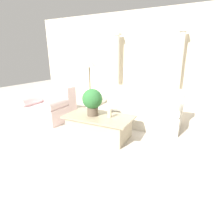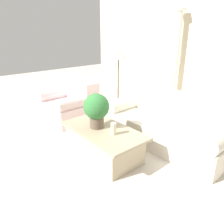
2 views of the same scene
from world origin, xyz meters
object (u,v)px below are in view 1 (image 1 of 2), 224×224
at_px(coffee_table, 99,126).
at_px(potted_plant, 92,100).
at_px(floor_lamp, 89,66).
at_px(sofa_long, 135,109).
at_px(loveseat, 50,106).

distance_m(coffee_table, potted_plant, 0.56).
bearing_deg(floor_lamp, sofa_long, 3.05).
height_order(loveseat, coffee_table, loveseat).
xyz_separation_m(loveseat, floor_lamp, (0.85, 0.70, 1.01)).
distance_m(sofa_long, loveseat, 2.27).
xyz_separation_m(sofa_long, loveseat, (-2.14, -0.77, 0.02)).
distance_m(loveseat, potted_plant, 1.75).
bearing_deg(coffee_table, floor_lamp, 129.06).
relative_size(sofa_long, loveseat, 1.96).
distance_m(sofa_long, potted_plant, 1.39).
bearing_deg(potted_plant, coffee_table, 11.13).
xyz_separation_m(loveseat, potted_plant, (1.63, -0.45, 0.42)).
xyz_separation_m(potted_plant, floor_lamp, (-0.79, 1.15, 0.59)).
bearing_deg(loveseat, floor_lamp, 39.60).
distance_m(coffee_table, floor_lamp, 1.84).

